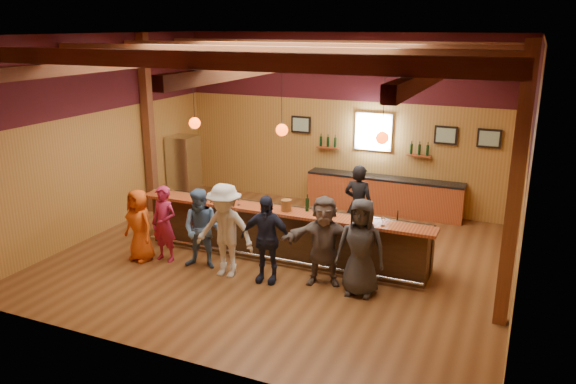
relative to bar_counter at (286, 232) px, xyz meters
The scene contains 27 objects.
room 2.69m from the bar_counter, 100.24° to the right, with size 9.04×9.00×4.52m.
bar_counter is the anchor object (origin of this frame).
back_bar_cabinet 3.76m from the bar_counter, 71.66° to the left, with size 4.00×0.52×0.95m.
window 4.17m from the bar_counter, 78.34° to the left, with size 0.95×0.09×0.95m.
framed_pictures 4.42m from the bar_counter, 66.46° to the left, with size 5.35×0.05×0.45m.
wine_shelves 3.97m from the bar_counter, 78.14° to the left, with size 3.00×0.18×0.30m.
pendant_lights 2.19m from the bar_counter, 96.37° to the right, with size 4.24×0.24×1.37m.
stainless_fridge 4.81m from the bar_counter, 149.24° to the left, with size 0.70×0.70×1.80m, color silver.
customer_orange 3.01m from the bar_counter, 152.28° to the right, with size 0.74×0.48×1.51m, color #C94D12.
customer_redvest 2.50m from the bar_counter, 150.89° to the right, with size 0.58×0.38×1.58m, color #991B41.
customer_denim 1.79m from the bar_counter, 136.51° to the right, with size 0.79×0.61×1.62m, color #4C6B98.
customer_white 1.57m from the bar_counter, 116.00° to the right, with size 1.19×0.68×1.84m, color beige.
customer_navy 1.32m from the bar_counter, 83.22° to the right, with size 0.99×0.41×1.69m, color #191D32.
customer_brown 1.54m from the bar_counter, 38.57° to the right, with size 1.59×0.50×1.71m, color #5D4F4A.
customer_dark 2.24m from the bar_counter, 29.39° to the right, with size 0.88×0.57×1.79m, color #2C2B2E.
bartender 1.73m from the bar_counter, 44.54° to the left, with size 0.66×0.43×1.82m, color black.
ice_bucket 0.79m from the bar_counter, 64.76° to the right, with size 0.21×0.21×0.23m, color brown.
bottle_a 0.92m from the bar_counter, 17.46° to the right, with size 0.07×0.07×0.35m.
bottle_b 1.30m from the bar_counter, 12.70° to the right, with size 0.07×0.07×0.32m.
glass_a 2.74m from the bar_counter, behind, with size 0.08×0.08×0.17m.
glass_b 1.99m from the bar_counter, 167.31° to the right, with size 0.09×0.09×0.20m.
glass_c 1.78m from the bar_counter, 168.06° to the right, with size 0.08×0.08×0.19m.
glass_d 1.20m from the bar_counter, 157.11° to the right, with size 0.08×0.08×0.17m.
glass_e 0.83m from the bar_counter, 130.02° to the right, with size 0.08×0.08×0.17m.
glass_f 1.16m from the bar_counter, 25.20° to the right, with size 0.09×0.09×0.19m.
glass_g 1.74m from the bar_counter, 12.63° to the right, with size 0.08×0.08×0.18m.
glass_h 2.30m from the bar_counter, 11.02° to the right, with size 0.08×0.08×0.19m.
Camera 1 is at (4.43, -9.91, 4.68)m, focal length 35.00 mm.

